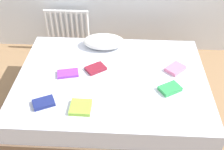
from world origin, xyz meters
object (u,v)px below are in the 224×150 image
(pillow, at_px, (104,42))
(textbook_maroon, at_px, (96,68))
(textbook_green, at_px, (170,89))
(textbook_pink, at_px, (175,69))
(textbook_purple, at_px, (68,73))
(textbook_lime, at_px, (81,107))
(bed, at_px, (112,94))
(radiator, at_px, (67,28))
(textbook_navy, at_px, (44,103))

(pillow, distance_m, textbook_maroon, 0.46)
(textbook_green, height_order, textbook_pink, same)
(textbook_purple, xyz_separation_m, textbook_lime, (0.20, -0.48, 0.00))
(textbook_green, relative_size, textbook_lime, 1.05)
(textbook_green, xyz_separation_m, textbook_lime, (-0.83, -0.29, -0.00))
(bed, bearing_deg, radiator, 120.09)
(textbook_purple, bearing_deg, textbook_maroon, 6.05)
(radiator, bearing_deg, textbook_navy, -86.81)
(textbook_maroon, bearing_deg, radiator, 79.41)
(bed, bearing_deg, textbook_navy, -144.65)
(textbook_maroon, distance_m, textbook_lime, 0.58)
(textbook_purple, distance_m, textbook_navy, 0.46)
(textbook_purple, xyz_separation_m, textbook_green, (1.04, -0.19, 0.01))
(radiator, height_order, textbook_green, radiator)
(radiator, distance_m, textbook_green, 1.88)
(textbook_maroon, distance_m, textbook_green, 0.81)
(textbook_pink, bearing_deg, textbook_maroon, 136.78)
(radiator, distance_m, textbook_purple, 1.22)
(pillow, distance_m, textbook_navy, 1.10)
(radiator, relative_size, textbook_lime, 3.22)
(radiator, xyz_separation_m, textbook_purple, (0.24, -1.19, 0.15))
(textbook_navy, bearing_deg, pillow, 38.38)
(bed, distance_m, textbook_pink, 0.74)
(textbook_purple, relative_size, textbook_maroon, 1.08)
(textbook_green, distance_m, textbook_lime, 0.88)
(pillow, height_order, textbook_navy, pillow)
(bed, height_order, textbook_green, textbook_green)
(textbook_pink, bearing_deg, textbook_navy, 158.51)
(textbook_navy, bearing_deg, textbook_green, -13.50)
(pillow, height_order, textbook_purple, pillow)
(radiator, xyz_separation_m, textbook_green, (1.27, -1.38, 0.15))
(textbook_navy, bearing_deg, radiator, 67.61)
(textbook_lime, bearing_deg, textbook_navy, 174.73)
(bed, relative_size, textbook_lime, 10.43)
(radiator, bearing_deg, pillow, -48.38)
(textbook_maroon, relative_size, textbook_green, 1.01)
(pillow, relative_size, textbook_green, 2.41)
(textbook_maroon, bearing_deg, bed, -67.04)
(bed, distance_m, textbook_green, 0.66)
(radiator, distance_m, textbook_pink, 1.73)
(textbook_navy, bearing_deg, textbook_pink, -1.39)
(radiator, bearing_deg, textbook_pink, -37.73)
(textbook_pink, bearing_deg, textbook_green, -151.96)
(textbook_lime, relative_size, textbook_pink, 0.96)
(textbook_lime, bearing_deg, textbook_maroon, 83.20)
(textbook_maroon, height_order, textbook_green, textbook_green)
(bed, relative_size, radiator, 3.24)
(textbook_navy, distance_m, textbook_pink, 1.40)
(pillow, relative_size, textbook_purple, 2.23)
(pillow, relative_size, textbook_maroon, 2.40)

